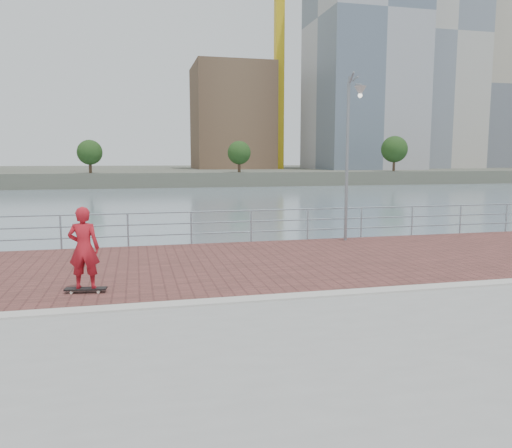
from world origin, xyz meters
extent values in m
plane|color=slate|center=(0.00, 0.00, -2.00)|extent=(400.00, 400.00, 0.00)
cube|color=brown|center=(0.00, 3.60, 0.01)|extent=(40.00, 6.80, 0.02)
cube|color=#B7B5AD|center=(0.00, 0.00, 0.03)|extent=(40.00, 0.40, 0.06)
cube|color=#4C5142|center=(0.00, 122.50, -0.75)|extent=(320.00, 95.00, 2.50)
cylinder|color=#8C9EA8|center=(-5.13, 7.00, 0.55)|extent=(0.06, 0.06, 1.10)
cylinder|color=#8C9EA8|center=(-3.08, 7.00, 0.55)|extent=(0.06, 0.06, 1.10)
cylinder|color=#8C9EA8|center=(-1.03, 7.00, 0.55)|extent=(0.06, 0.06, 1.10)
cylinder|color=#8C9EA8|center=(1.03, 7.00, 0.55)|extent=(0.06, 0.06, 1.10)
cylinder|color=#8C9EA8|center=(3.08, 7.00, 0.55)|extent=(0.06, 0.06, 1.10)
cylinder|color=#8C9EA8|center=(5.13, 7.00, 0.55)|extent=(0.06, 0.06, 1.10)
cylinder|color=#8C9EA8|center=(7.18, 7.00, 0.55)|extent=(0.06, 0.06, 1.10)
cylinder|color=#8C9EA8|center=(9.24, 7.00, 0.55)|extent=(0.06, 0.06, 1.10)
cylinder|color=#8C9EA8|center=(11.29, 7.00, 0.55)|extent=(0.06, 0.06, 1.10)
cylinder|color=#8C9EA8|center=(0.00, 7.00, 1.10)|extent=(39.00, 0.05, 0.05)
cylinder|color=#8C9EA8|center=(0.00, 7.00, 0.73)|extent=(39.00, 0.05, 0.05)
cylinder|color=#8C9EA8|center=(0.00, 7.00, 0.36)|extent=(39.00, 0.05, 0.05)
cylinder|color=gray|center=(4.31, 6.50, 2.71)|extent=(0.11, 0.11, 5.41)
cylinder|color=gray|center=(4.31, 6.05, 5.41)|extent=(0.06, 0.90, 0.06)
cone|color=#B2B2AD|center=(4.31, 5.60, 5.23)|extent=(0.40, 0.40, 0.32)
cube|color=black|center=(-3.89, 1.37, 0.10)|extent=(0.89, 0.34, 0.03)
cylinder|color=beige|center=(-4.18, 1.34, 0.05)|extent=(0.07, 0.05, 0.07)
cylinder|color=beige|center=(-3.63, 1.26, 0.05)|extent=(0.07, 0.05, 0.07)
cylinder|color=beige|center=(-4.16, 1.49, 0.05)|extent=(0.07, 0.05, 0.07)
cylinder|color=beige|center=(-3.61, 1.41, 0.05)|extent=(0.07, 0.05, 0.07)
imported|color=#AD1721|center=(-3.89, 1.37, 0.99)|extent=(0.69, 0.51, 1.76)
cube|color=gold|center=(30.00, 104.00, 25.50)|extent=(2.00, 2.00, 50.00)
cube|color=brown|center=(20.00, 110.00, 12.65)|extent=(18.00, 18.00, 24.29)
cube|color=#9E9EA3|center=(48.00, 98.00, 33.53)|extent=(22.00, 22.00, 66.06)
cube|color=#B2ADA3|center=(72.00, 108.00, 32.96)|extent=(20.00, 20.00, 64.92)
cube|color=#ADA38E|center=(95.00, 115.00, 22.24)|extent=(24.00, 22.00, 43.47)
cylinder|color=#473323|center=(-10.00, 77.00, 2.09)|extent=(0.50, 0.50, 3.18)
sphere|color=#193814|center=(-10.00, 77.00, 3.91)|extent=(4.09, 4.09, 4.09)
cylinder|color=#473323|center=(15.00, 77.00, 2.09)|extent=(0.50, 0.50, 3.19)
sphere|color=#193814|center=(15.00, 77.00, 3.92)|extent=(4.10, 4.10, 4.10)
cylinder|color=#473323|center=(45.00, 77.00, 2.44)|extent=(0.50, 0.50, 3.88)
sphere|color=#193814|center=(45.00, 77.00, 4.65)|extent=(4.98, 4.98, 4.98)
camera|label=1|loc=(-2.78, -9.55, 2.86)|focal=35.00mm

